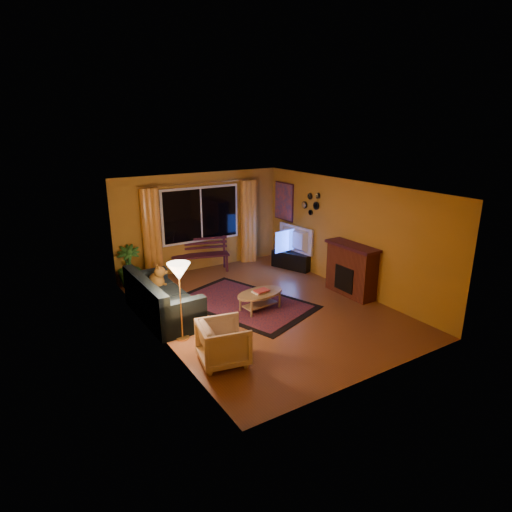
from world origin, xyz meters
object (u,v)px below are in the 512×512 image
coffee_table (260,301)px  tv_console (292,260)px  sofa (163,297)px  floor_lamp (181,302)px  bench (201,264)px  armchair (223,341)px

coffee_table → tv_console: (2.12, 1.77, 0.03)m
sofa → floor_lamp: size_ratio=1.48×
bench → armchair: armchair is taller
sofa → coffee_table: (1.79, -0.75, -0.23)m
sofa → tv_console: bearing=13.6°
armchair → floor_lamp: 1.16m
armchair → floor_lamp: size_ratio=0.54×
bench → sofa: (-1.75, -2.05, 0.20)m
bench → tv_console: (2.16, -1.02, 0.00)m
armchair → floor_lamp: floor_lamp is taller
floor_lamp → tv_console: floor_lamp is taller
sofa → coffee_table: 1.95m
coffee_table → sofa: bearing=157.3°
tv_console → armchair: bearing=-161.6°
bench → coffee_table: 2.80m
armchair → sofa: bearing=17.6°
floor_lamp → coffee_table: size_ratio=1.33×
tv_console → floor_lamp: bearing=-174.4°
bench → armchair: size_ratio=1.90×
bench → floor_lamp: bearing=-103.8°
sofa → armchair: sofa is taller
bench → sofa: size_ratio=0.70×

